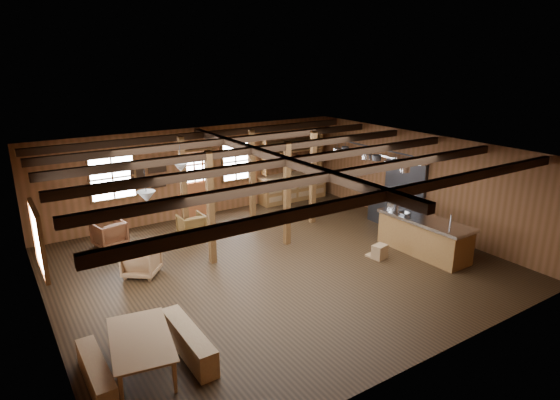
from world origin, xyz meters
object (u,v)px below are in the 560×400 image
dining_table (144,353)px  armchair_a (109,234)px  armchair_b (191,225)px  commercial_range (397,203)px  armchair_c (142,261)px  kitchen_island (424,236)px

dining_table → armchair_a: bearing=1.7°
dining_table → armchair_b: armchair_b is taller
commercial_range → armchair_a: bearing=159.0°
armchair_a → armchair_b: 2.18m
commercial_range → armchair_c: (-7.52, 0.78, -0.30)m
commercial_range → armchair_b: size_ratio=2.89×
commercial_range → armchair_b: bearing=156.1°
kitchen_island → armchair_a: (-6.66, 4.88, -0.13)m
kitchen_island → armchair_a: size_ratio=3.32×
kitchen_island → armchair_c: 7.02m
kitchen_island → commercial_range: (1.05, 1.92, 0.17)m
armchair_a → commercial_range: bearing=145.3°
armchair_b → armchair_a: bearing=-12.7°
kitchen_island → armchair_b: (-4.54, 4.39, -0.16)m
commercial_range → armchair_a: 8.27m
kitchen_island → armchair_b: bearing=134.8°
commercial_range → armchair_c: 7.57m
commercial_range → kitchen_island: bearing=-118.6°
dining_table → armchair_a: 5.66m
dining_table → armchair_b: 5.91m
armchair_a → armchair_c: 2.19m
armchair_a → armchair_b: armchair_a is taller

